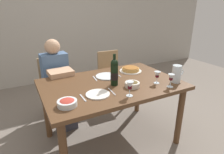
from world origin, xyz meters
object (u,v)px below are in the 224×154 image
object	(u,v)px
water_pitcher	(176,75)
wine_glass_left_diner	(130,86)
salad_bowl	(67,103)
chair_right	(111,74)
wine_glass_right_diner	(157,75)
dinner_plate_left_setting	(98,94)
baked_tart	(131,69)
wine_glass_centre	(171,78)
dinner_plate_right_setting	(106,76)
dining_table	(111,90)
wine_bottle	(114,72)
olive_bowl	(132,84)
diner_left	(58,81)
chair_left	(55,84)

from	to	relation	value
water_pitcher	wine_glass_left_diner	size ratio (longest dim) A/B	1.32
salad_bowl	chair_right	xyz separation A→B (m)	(1.02, 1.18, -0.29)
wine_glass_right_diner	dinner_plate_left_setting	world-z (taller)	wine_glass_right_diner
baked_tart	wine_glass_centre	world-z (taller)	wine_glass_centre
water_pitcher	wine_glass_left_diner	world-z (taller)	water_pitcher
dinner_plate_right_setting	dining_table	bearing A→B (deg)	-100.50
dinner_plate_right_setting	water_pitcher	bearing A→B (deg)	-40.28
wine_bottle	wine_glass_right_diner	size ratio (longest dim) A/B	2.52
chair_right	dinner_plate_right_setting	bearing A→B (deg)	60.32
wine_glass_centre	wine_glass_left_diner	bearing A→B (deg)	177.99
dining_table	wine_glass_right_diner	distance (m)	0.53
olive_bowl	water_pitcher	bearing A→B (deg)	-12.87
water_pitcher	dining_table	bearing A→B (deg)	153.69
wine_bottle	diner_left	size ratio (longest dim) A/B	0.29
wine_bottle	dinner_plate_right_setting	size ratio (longest dim) A/B	1.30
wine_glass_right_diner	chair_right	xyz separation A→B (m)	(0.02, 1.13, -0.36)
dining_table	wine_glass_centre	xyz separation A→B (m)	(0.49, -0.39, 0.19)
baked_tart	dinner_plate_left_setting	bearing A→B (deg)	-146.17
wine_glass_right_diner	diner_left	distance (m)	1.30
dining_table	water_pitcher	bearing A→B (deg)	-26.31
olive_bowl	dinner_plate_left_setting	size ratio (longest dim) A/B	0.67
wine_bottle	wine_glass_right_diner	bearing A→B (deg)	-21.68
dining_table	olive_bowl	size ratio (longest dim) A/B	9.65
salad_bowl	wine_glass_left_diner	bearing A→B (deg)	-8.22
wine_bottle	salad_bowl	distance (m)	0.62
baked_tart	diner_left	size ratio (longest dim) A/B	0.24
wine_glass_centre	chair_right	bearing A→B (deg)	91.87
wine_glass_centre	wine_bottle	bearing A→B (deg)	147.28
wine_bottle	chair_left	bearing A→B (deg)	114.50
wine_glass_centre	diner_left	xyz separation A→B (m)	(-0.94, 1.07, -0.24)
wine_glass_left_diner	chair_right	xyz separation A→B (m)	(0.45, 1.26, -0.37)
baked_tart	dinner_plate_left_setting	world-z (taller)	baked_tart
dining_table	wine_glass_centre	distance (m)	0.66
olive_bowl	wine_bottle	bearing A→B (deg)	137.40
baked_tart	dinner_plate_right_setting	world-z (taller)	baked_tart
salad_bowl	wine_bottle	bearing A→B (deg)	21.12
baked_tart	wine_glass_left_diner	bearing A→B (deg)	-123.38
dinner_plate_left_setting	chair_left	size ratio (longest dim) A/B	0.27
water_pitcher	wine_glass_centre	distance (m)	0.17
olive_bowl	dinner_plate_right_setting	size ratio (longest dim) A/B	0.60
dining_table	dinner_plate_right_setting	xyz separation A→B (m)	(0.04, 0.20, 0.10)
water_pitcher	wine_glass_centre	bearing A→B (deg)	-154.93
salad_bowl	dinner_plate_right_setting	world-z (taller)	salad_bowl
dining_table	dinner_plate_left_setting	bearing A→B (deg)	-140.55
wine_bottle	water_pitcher	size ratio (longest dim) A/B	1.75
dining_table	dinner_plate_left_setting	size ratio (longest dim) A/B	6.45
dinner_plate_right_setting	chair_left	bearing A→B (deg)	124.23
olive_bowl	diner_left	bearing A→B (deg)	123.53
wine_bottle	olive_bowl	size ratio (longest dim) A/B	2.19
dinner_plate_right_setting	chair_right	size ratio (longest dim) A/B	0.30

